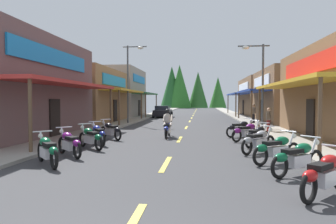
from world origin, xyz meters
name	(u,v)px	position (x,y,z in m)	size (l,w,h in m)	color
ground	(191,119)	(0.00, 31.96, -0.05)	(9.41, 93.92, 0.10)	#38383A
sidewalk_left	(142,118)	(-5.73, 31.96, 0.06)	(2.06, 93.92, 0.12)	gray
sidewalk_right	(243,118)	(5.73, 31.96, 0.06)	(2.06, 93.92, 0.12)	gray
centerline_dashes	(193,116)	(0.00, 37.58, 0.01)	(0.16, 71.95, 0.01)	#E0C64C
storefront_left_middle	(79,96)	(-10.16, 24.68, 2.44)	(8.69, 10.20, 4.87)	olive
storefront_left_far	(109,93)	(-10.64, 35.58, 3.02)	(9.63, 9.60, 6.04)	gray
storefront_right_middle	(305,96)	(10.70, 27.05, 2.47)	(9.76, 9.92, 4.94)	brown
storefront_right_far	(266,97)	(9.75, 39.49, 2.50)	(7.85, 12.40, 4.99)	brown
streetlamp_left	(131,74)	(-4.82, 22.87, 4.28)	(2.03, 0.30, 6.66)	#474C51
streetlamp_right	(258,74)	(4.79, 18.01, 3.74)	(2.03, 0.30, 5.69)	#474C51
motorcycle_parked_right_0	(325,174)	(3.69, 4.08, 0.49)	(1.55, 1.62, 1.04)	black
motorcycle_parked_right_1	(298,157)	(3.70, 5.91, 0.49)	(1.77, 1.37, 1.04)	black
motorcycle_parked_right_2	(277,149)	(3.51, 7.43, 0.49)	(1.79, 1.33, 1.04)	black
motorcycle_parked_right_3	(258,141)	(3.29, 9.37, 0.49)	(1.57, 1.60, 1.04)	black
motorcycle_parked_right_4	(257,135)	(3.57, 11.15, 0.49)	(1.39, 1.75, 1.04)	black
motorcycle_parked_right_5	(247,131)	(3.39, 12.86, 0.49)	(1.76, 1.39, 1.04)	black
motorcycle_parked_right_6	(241,128)	(3.29, 14.68, 0.49)	(1.79, 1.34, 1.04)	black
motorcycle_parked_left_0	(47,150)	(-3.63, 6.39, 0.49)	(1.51, 1.65, 1.04)	black
motorcycle_parked_left_1	(69,143)	(-3.62, 7.96, 0.49)	(1.58, 1.59, 1.04)	black
motorcycle_parked_left_2	(91,137)	(-3.47, 9.67, 0.49)	(1.61, 1.55, 1.04)	black
motorcycle_parked_left_3	(98,134)	(-3.60, 10.98, 0.49)	(1.31, 1.81, 1.04)	black
motorcycle_parked_left_4	(111,130)	(-3.56, 12.81, 0.49)	(1.61, 1.56, 1.04)	black
rider_cruising_lead	(167,126)	(-0.72, 13.93, 0.66)	(0.60, 2.14, 1.57)	black
pedestrian_by_shop	(254,113)	(5.52, 23.89, 1.00)	(0.43, 0.46, 1.72)	black
pedestrian_browsing	(269,119)	(5.25, 16.83, 0.90)	(0.42, 0.48, 1.57)	maroon
parked_car_curbside	(163,112)	(-3.51, 33.92, 0.69)	(2.09, 4.31, 1.40)	black
treeline_backdrop	(186,88)	(-2.98, 81.43, 5.43)	(18.23, 9.49, 11.73)	#296423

